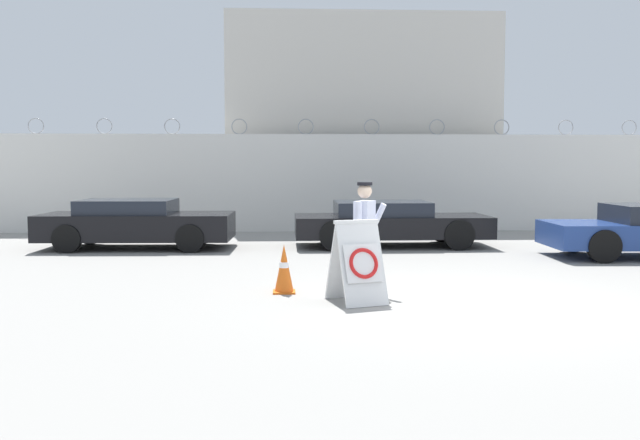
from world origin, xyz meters
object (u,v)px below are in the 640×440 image
(parked_car_front_coupe, at_px, (136,223))
(security_guard, at_px, (365,233))
(barricade_sign, at_px, (358,262))
(traffic_cone_near, at_px, (284,269))
(parked_car_rear_sedan, at_px, (389,222))

(parked_car_front_coupe, bearing_deg, security_guard, -51.19)
(barricade_sign, distance_m, traffic_cone_near, 1.38)
(parked_car_rear_sedan, bearing_deg, traffic_cone_near, -112.61)
(parked_car_front_coupe, bearing_deg, barricade_sign, -54.77)
(barricade_sign, bearing_deg, traffic_cone_near, 121.88)
(security_guard, bearing_deg, parked_car_rear_sedan, 13.04)
(barricade_sign, xyz_separation_m, traffic_cone_near, (-1.06, 0.86, -0.22))
(barricade_sign, distance_m, parked_car_rear_sedan, 7.19)
(security_guard, bearing_deg, traffic_cone_near, 104.43)
(barricade_sign, bearing_deg, security_guard, 55.92)
(security_guard, height_order, traffic_cone_near, security_guard)
(security_guard, height_order, parked_car_front_coupe, security_guard)
(traffic_cone_near, height_order, parked_car_front_coupe, parked_car_front_coupe)
(security_guard, distance_m, parked_car_front_coupe, 7.86)
(security_guard, distance_m, parked_car_rear_sedan, 6.55)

